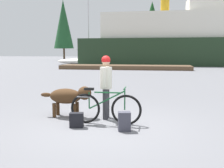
# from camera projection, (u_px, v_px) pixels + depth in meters

# --- Properties ---
(ground_plane) EXTENTS (160.00, 160.00, 0.00)m
(ground_plane) POSITION_uv_depth(u_px,v_px,m) (105.00, 127.00, 6.25)
(ground_plane) COLOR slate
(bicycle) EXTENTS (1.80, 0.44, 0.93)m
(bicycle) POSITION_uv_depth(u_px,v_px,m) (105.00, 108.00, 6.44)
(bicycle) COLOR black
(bicycle) RESTS_ON ground_plane
(person_cyclist) EXTENTS (0.32, 0.53, 1.70)m
(person_cyclist) POSITION_uv_depth(u_px,v_px,m) (106.00, 81.00, 6.91)
(person_cyclist) COLOR #333338
(person_cyclist) RESTS_ON ground_plane
(dog) EXTENTS (1.46, 0.49, 0.86)m
(dog) POSITION_uv_depth(u_px,v_px,m) (69.00, 96.00, 7.16)
(dog) COLOR #472D19
(dog) RESTS_ON ground_plane
(backpack) EXTENTS (0.32, 0.26, 0.44)m
(backpack) POSITION_uv_depth(u_px,v_px,m) (124.00, 121.00, 5.92)
(backpack) COLOR #3F3F4C
(backpack) RESTS_ON ground_plane
(handbag_pannier) EXTENTS (0.34, 0.23, 0.35)m
(handbag_pannier) POSITION_uv_depth(u_px,v_px,m) (77.00, 120.00, 6.19)
(handbag_pannier) COLOR black
(handbag_pannier) RESTS_ON ground_plane
(dock_pier) EXTENTS (13.08, 2.75, 0.40)m
(dock_pier) POSITION_uv_depth(u_px,v_px,m) (125.00, 67.00, 26.27)
(dock_pier) COLOR brown
(dock_pier) RESTS_ON ground_plane
(ferry_boat) EXTENTS (28.28, 7.05, 9.01)m
(ferry_boat) POSITION_uv_depth(u_px,v_px,m) (192.00, 40.00, 33.43)
(ferry_boat) COLOR #1E331E
(ferry_boat) RESTS_ON ground_plane
(sailboat_moored) EXTENTS (8.86, 2.48, 8.48)m
(sailboat_moored) POSITION_uv_depth(u_px,v_px,m) (89.00, 61.00, 34.88)
(sailboat_moored) COLOR silver
(sailboat_moored) RESTS_ON ground_plane
(pine_tree_far_left) EXTENTS (4.01, 4.01, 12.08)m
(pine_tree_far_left) POSITION_uv_depth(u_px,v_px,m) (63.00, 24.00, 52.42)
(pine_tree_far_left) COLOR #4C331E
(pine_tree_far_left) RESTS_ON ground_plane
(pine_tree_center) EXTENTS (4.31, 4.31, 10.54)m
(pine_tree_center) POSITION_uv_depth(u_px,v_px,m) (152.00, 22.00, 45.97)
(pine_tree_center) COLOR #4C331E
(pine_tree_center) RESTS_ON ground_plane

